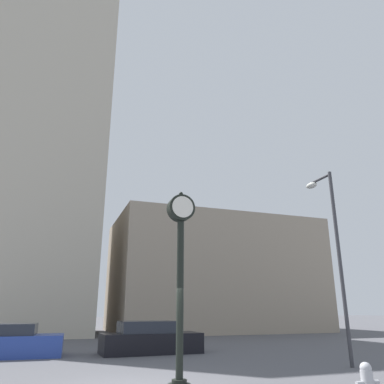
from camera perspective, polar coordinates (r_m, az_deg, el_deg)
The scene contains 7 objects.
building_tall_tower at distance 37.11m, azimuth -23.69°, elevation 5.10°, with size 12.91×12.00×30.49m.
building_storefront_row at distance 37.47m, azimuth 3.14°, elevation -12.60°, with size 18.92×12.00×10.21m.
street_clock at distance 10.72m, azimuth -1.79°, elevation -10.29°, with size 0.77×0.59×5.29m.
car_blue at distance 18.88m, azimuth -26.02°, elevation -19.95°, with size 4.33×2.10×1.36m.
car_black at distance 18.79m, azimuth -6.42°, elevation -21.44°, with size 4.63×2.07×1.43m.
fire_hydrant_far at distance 10.52m, azimuth 25.13°, elevation -24.47°, with size 0.64×0.28×0.77m.
street_lamp_right at distance 15.95m, azimuth 20.39°, elevation -6.17°, with size 0.36×1.57×7.32m.
Camera 1 is at (-2.06, -10.46, 1.94)m, focal length 35.00 mm.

